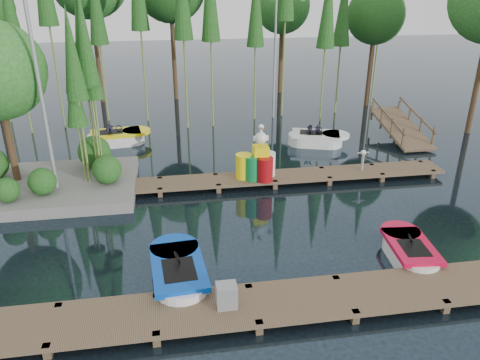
{
  "coord_description": "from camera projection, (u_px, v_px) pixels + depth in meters",
  "views": [
    {
      "loc": [
        -1.65,
        -12.79,
        7.01
      ],
      "look_at": [
        0.5,
        0.5,
        1.1
      ],
      "focal_mm": 35.0,
      "sensor_mm": 36.0,
      "label": 1
    }
  ],
  "objects": [
    {
      "name": "island",
      "position": [
        23.0,
        102.0,
        15.4
      ],
      "size": [
        6.2,
        4.2,
        6.75
      ],
      "color": "slate",
      "rests_on": "ground"
    },
    {
      "name": "boat_red",
      "position": [
        409.0,
        252.0,
        12.48
      ],
      "size": [
        1.31,
        2.48,
        0.8
      ],
      "rotation": [
        0.0,
        0.0,
        -0.11
      ],
      "color": "white",
      "rests_on": "ground"
    },
    {
      "name": "ramp",
      "position": [
        401.0,
        127.0,
        21.58
      ],
      "size": [
        1.5,
        3.94,
        1.49
      ],
      "color": "brown",
      "rests_on": "ground"
    },
    {
      "name": "drum_cluster",
      "position": [
        262.0,
        163.0,
        16.62
      ],
      "size": [
        1.16,
        1.06,
        2.0
      ],
      "color": "#0D7C39",
      "rests_on": "far_dock"
    },
    {
      "name": "lamp_rear",
      "position": [
        275.0,
        35.0,
        23.44
      ],
      "size": [
        0.3,
        0.3,
        7.25
      ],
      "color": "gray",
      "rests_on": "ground"
    },
    {
      "name": "boat_yellow_far",
      "position": [
        117.0,
        138.0,
        21.07
      ],
      "size": [
        2.94,
        1.61,
        1.4
      ],
      "rotation": [
        0.0,
        0.0,
        -0.22
      ],
      "color": "white",
      "rests_on": "ground"
    },
    {
      "name": "far_dock",
      "position": [
        245.0,
        179.0,
        16.94
      ],
      "size": [
        15.0,
        1.2,
        0.5
      ],
      "color": "brown",
      "rests_on": "ground"
    },
    {
      "name": "utility_cabinet",
      "position": [
        227.0,
        295.0,
        10.23
      ],
      "size": [
        0.45,
        0.38,
        0.55
      ],
      "primitive_type": "cube",
      "color": "gray",
      "rests_on": "near_dock"
    },
    {
      "name": "yellow_barrel",
      "position": [
        244.0,
        166.0,
        16.72
      ],
      "size": [
        0.59,
        0.59,
        0.89
      ],
      "primitive_type": "cylinder",
      "color": "yellow",
      "rests_on": "far_dock"
    },
    {
      "name": "boat_blue",
      "position": [
        178.0,
        274.0,
        11.48
      ],
      "size": [
        1.45,
        2.87,
        0.94
      ],
      "rotation": [
        0.0,
        0.0,
        0.07
      ],
      "color": "white",
      "rests_on": "ground"
    },
    {
      "name": "ground_plane",
      "position": [
        227.0,
        220.0,
        14.62
      ],
      "size": [
        90.0,
        90.0,
        0.0
      ],
      "primitive_type": "plane",
      "color": "#1C2B35"
    },
    {
      "name": "boat_white_far",
      "position": [
        316.0,
        139.0,
        20.95
      ],
      "size": [
        2.95,
        1.99,
        1.28
      ],
      "rotation": [
        0.0,
        0.0,
        0.38
      ],
      "color": "white",
      "rests_on": "ground"
    },
    {
      "name": "seagull_post",
      "position": [
        363.0,
        157.0,
        17.34
      ],
      "size": [
        0.5,
        0.27,
        0.79
      ],
      "color": "gray",
      "rests_on": "far_dock"
    },
    {
      "name": "near_dock",
      "position": [
        254.0,
        305.0,
        10.46
      ],
      "size": [
        18.0,
        1.5,
        0.5
      ],
      "color": "brown",
      "rests_on": "ground"
    },
    {
      "name": "lamp_island",
      "position": [
        37.0,
        73.0,
        14.37
      ],
      "size": [
        0.3,
        0.3,
        7.25
      ],
      "color": "gray",
      "rests_on": "ground"
    }
  ]
}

